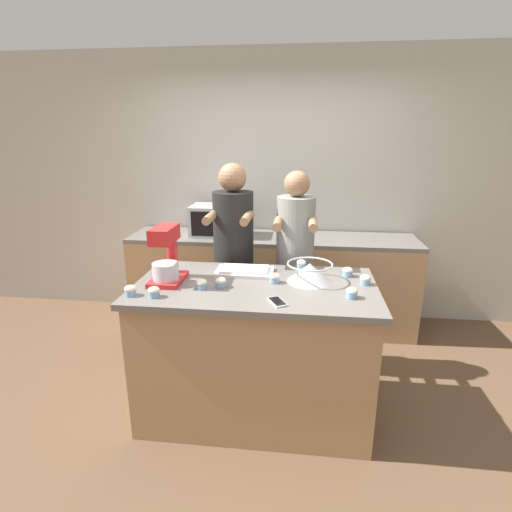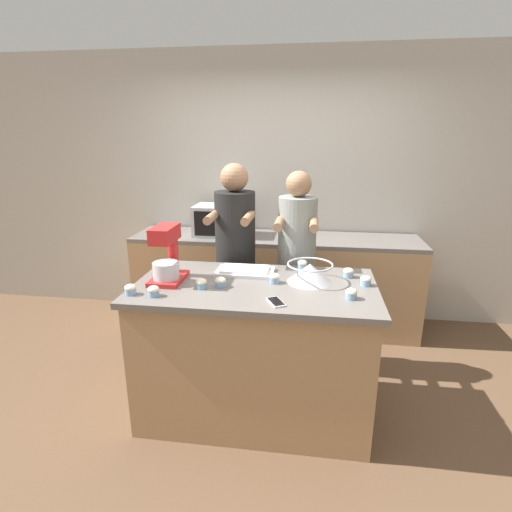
# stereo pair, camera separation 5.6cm
# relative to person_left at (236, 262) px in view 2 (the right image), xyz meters

# --- Properties ---
(ground_plane) EXTENTS (16.00, 16.00, 0.00)m
(ground_plane) POSITION_rel_person_left_xyz_m (0.25, -0.63, -0.90)
(ground_plane) COLOR brown
(back_wall) EXTENTS (10.00, 0.06, 2.70)m
(back_wall) POSITION_rel_person_left_xyz_m (0.25, 1.09, 0.45)
(back_wall) COLOR #B2ADA3
(back_wall) RESTS_ON ground_plane
(island_counter) EXTENTS (1.57, 0.85, 0.96)m
(island_counter) POSITION_rel_person_left_xyz_m (0.25, -0.63, -0.41)
(island_counter) COLOR #A87F56
(island_counter) RESTS_ON ground_plane
(back_counter) EXTENTS (2.80, 0.60, 0.93)m
(back_counter) POSITION_rel_person_left_xyz_m (0.25, 0.74, -0.43)
(back_counter) COLOR #A87F56
(back_counter) RESTS_ON ground_plane
(person_left) EXTENTS (0.34, 0.50, 1.69)m
(person_left) POSITION_rel_person_left_xyz_m (0.00, 0.00, 0.00)
(person_left) COLOR brown
(person_left) RESTS_ON ground_plane
(person_right) EXTENTS (0.32, 0.49, 1.64)m
(person_right) POSITION_rel_person_left_xyz_m (0.49, -0.00, -0.03)
(person_right) COLOR #33384C
(person_right) RESTS_ON ground_plane
(stand_mixer) EXTENTS (0.20, 0.30, 0.37)m
(stand_mixer) POSITION_rel_person_left_xyz_m (-0.33, -0.65, 0.23)
(stand_mixer) COLOR red
(stand_mixer) RESTS_ON island_counter
(mixing_bowl) EXTENTS (0.30, 0.30, 0.13)m
(mixing_bowl) POSITION_rel_person_left_xyz_m (0.60, -0.54, 0.13)
(mixing_bowl) COLOR #BCBCC1
(mixing_bowl) RESTS_ON island_counter
(baking_tray) EXTENTS (0.40, 0.24, 0.04)m
(baking_tray) POSITION_rel_person_left_xyz_m (0.15, -0.43, 0.08)
(baking_tray) COLOR silver
(baking_tray) RESTS_ON island_counter
(microwave_oven) EXTENTS (0.51, 0.36, 0.29)m
(microwave_oven) POSITION_rel_person_left_xyz_m (-0.29, 0.74, 0.19)
(microwave_oven) COLOR #B7B7BC
(microwave_oven) RESTS_ON back_counter
(cell_phone) EXTENTS (0.13, 0.16, 0.01)m
(cell_phone) POSITION_rel_person_left_xyz_m (0.41, -0.91, 0.07)
(cell_phone) COLOR silver
(cell_phone) RESTS_ON island_counter
(cupcake_0) EXTENTS (0.07, 0.07, 0.07)m
(cupcake_0) POSITION_rel_person_left_xyz_m (0.04, -0.71, 0.09)
(cupcake_0) COLOR #759EC6
(cupcake_0) RESTS_ON island_counter
(cupcake_1) EXTENTS (0.07, 0.07, 0.07)m
(cupcake_1) POSITION_rel_person_left_xyz_m (0.86, -0.41, 0.09)
(cupcake_1) COLOR #759EC6
(cupcake_1) RESTS_ON island_counter
(cupcake_2) EXTENTS (0.07, 0.07, 0.07)m
(cupcake_2) POSITION_rel_person_left_xyz_m (0.37, -0.59, 0.09)
(cupcake_2) COLOR #759EC6
(cupcake_2) RESTS_ON island_counter
(cupcake_3) EXTENTS (0.07, 0.07, 0.07)m
(cupcake_3) POSITION_rel_person_left_xyz_m (-0.48, -0.91, 0.09)
(cupcake_3) COLOR #759EC6
(cupcake_3) RESTS_ON island_counter
(cupcake_4) EXTENTS (0.07, 0.07, 0.07)m
(cupcake_4) POSITION_rel_person_left_xyz_m (0.85, -0.79, 0.09)
(cupcake_4) COLOR #759EC6
(cupcake_4) RESTS_ON island_counter
(cupcake_5) EXTENTS (0.07, 0.07, 0.07)m
(cupcake_5) POSITION_rel_person_left_xyz_m (-0.33, -0.91, 0.09)
(cupcake_5) COLOR #759EC6
(cupcake_5) RESTS_ON island_counter
(cupcake_6) EXTENTS (0.07, 0.07, 0.07)m
(cupcake_6) POSITION_rel_person_left_xyz_m (0.55, -0.27, 0.09)
(cupcake_6) COLOR #759EC6
(cupcake_6) RESTS_ON island_counter
(cupcake_7) EXTENTS (0.07, 0.07, 0.07)m
(cupcake_7) POSITION_rel_person_left_xyz_m (-0.07, -0.75, 0.09)
(cupcake_7) COLOR #759EC6
(cupcake_7) RESTS_ON island_counter
(cupcake_8) EXTENTS (0.07, 0.07, 0.07)m
(cupcake_8) POSITION_rel_person_left_xyz_m (0.96, -0.55, 0.09)
(cupcake_8) COLOR #759EC6
(cupcake_8) RESTS_ON island_counter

